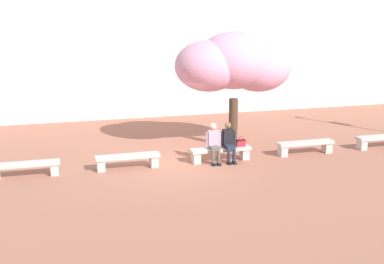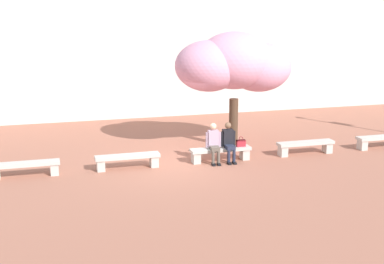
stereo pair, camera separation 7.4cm
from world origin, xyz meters
TOP-DOWN VIEW (x-y plane):
  - ground_plane at (0.00, 0.00)m, footprint 100.00×100.00m
  - building_facade at (0.00, 9.56)m, footprint 34.81×4.00m
  - stone_bench_near_west at (-4.61, 0.00)m, footprint 2.03×0.43m
  - stone_bench_center at (-1.54, 0.00)m, footprint 2.03×0.43m
  - stone_bench_near_east at (1.54, 0.00)m, footprint 2.03×0.43m
  - stone_bench_east_end at (4.61, 0.00)m, footprint 2.03×0.43m
  - stone_bench_far_east at (7.69, 0.00)m, footprint 2.03×0.43m
  - person_seated_left at (1.28, -0.05)m, footprint 0.51×0.70m
  - person_seated_right at (1.79, -0.05)m, footprint 0.51×0.69m
  - handbag at (2.24, -0.00)m, footprint 0.30×0.15m
  - cherry_tree_main at (2.49, 1.54)m, footprint 4.21×2.38m

SIDE VIEW (x-z plane):
  - ground_plane at x=0.00m, z-range 0.00..0.00m
  - stone_bench_near_west at x=-4.61m, z-range 0.08..0.53m
  - stone_bench_center at x=-1.54m, z-range 0.08..0.53m
  - stone_bench_near_east at x=1.54m, z-range 0.08..0.53m
  - stone_bench_east_end at x=4.61m, z-range 0.08..0.53m
  - stone_bench_far_east at x=7.69m, z-range 0.08..0.53m
  - handbag at x=2.24m, z-range 0.41..0.75m
  - person_seated_left at x=1.28m, z-range 0.05..1.34m
  - person_seated_right at x=1.79m, z-range 0.05..1.34m
  - cherry_tree_main at x=2.49m, z-range 0.93..5.07m
  - building_facade at x=0.00m, z-range 0.00..8.05m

